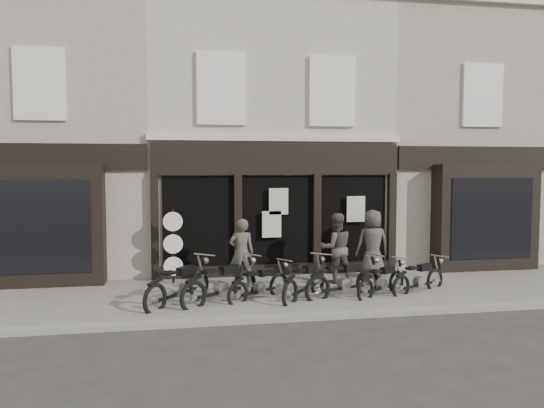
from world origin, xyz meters
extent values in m
plane|color=#2D2B28|center=(0.00, 0.00, 0.00)|extent=(90.00, 90.00, 0.00)
cube|color=#656059|center=(0.00, 0.90, 0.06)|extent=(30.00, 4.20, 0.12)
cube|color=gray|center=(0.00, -1.25, 0.07)|extent=(30.00, 0.25, 0.13)
cube|color=#B4AB9B|center=(0.00, 6.00, 4.10)|extent=(7.20, 6.00, 8.20)
cube|color=black|center=(0.00, 2.92, 3.45)|extent=(7.10, 0.18, 0.90)
cube|color=black|center=(0.00, 2.98, 1.50)|extent=(6.50, 0.10, 2.95)
cube|color=black|center=(0.00, 2.91, 0.22)|extent=(7.10, 0.20, 0.44)
cube|color=beige|center=(0.00, 2.95, 4.05)|extent=(7.30, 0.22, 0.18)
cube|color=silver|center=(-1.60, 2.95, 5.40)|extent=(1.35, 0.12, 2.00)
cube|color=black|center=(-1.60, 2.98, 5.40)|extent=(1.05, 0.06, 1.70)
cube|color=silver|center=(1.60, 2.95, 5.40)|extent=(1.35, 0.12, 2.00)
cube|color=black|center=(1.60, 2.98, 5.40)|extent=(1.05, 0.06, 1.70)
cube|color=black|center=(-3.45, 2.90, 1.55)|extent=(0.22, 0.22, 3.00)
cube|color=black|center=(-1.15, 2.90, 1.55)|extent=(0.22, 0.22, 3.00)
cube|color=black|center=(1.15, 2.90, 1.55)|extent=(0.22, 0.22, 3.00)
cube|color=black|center=(3.45, 2.90, 1.55)|extent=(0.22, 0.22, 3.00)
cube|color=beige|center=(0.00, 2.80, 2.25)|extent=(0.55, 0.04, 0.75)
cube|color=beige|center=(2.30, 2.80, 2.00)|extent=(0.55, 0.04, 0.75)
cube|color=beige|center=(-0.20, 2.80, 1.60)|extent=(0.55, 0.04, 0.75)
cube|color=#9E9886|center=(-6.35, 6.00, 4.10)|extent=(5.50, 6.00, 8.20)
cube|color=black|center=(-6.35, 2.65, 1.70)|extent=(3.20, 0.70, 3.20)
cube|color=black|center=(-6.35, 2.30, 1.70)|extent=(2.60, 0.06, 2.40)
cube|color=black|center=(-6.35, 2.95, 3.50)|extent=(5.40, 0.16, 0.70)
cube|color=silver|center=(-6.35, 2.96, 5.40)|extent=(1.30, 0.10, 1.90)
cube|color=black|center=(-6.35, 2.99, 5.40)|extent=(1.00, 0.06, 1.60)
cube|color=#9E9886|center=(6.35, 6.00, 4.10)|extent=(5.50, 6.00, 8.20)
cube|color=black|center=(6.35, 2.65, 1.70)|extent=(3.20, 0.70, 3.20)
cube|color=black|center=(6.35, 2.30, 1.70)|extent=(2.60, 0.06, 2.40)
cube|color=black|center=(6.35, 2.95, 3.50)|extent=(5.40, 0.16, 0.70)
cube|color=silver|center=(6.35, 2.96, 5.40)|extent=(1.30, 0.10, 1.90)
cube|color=black|center=(6.35, 2.99, 5.40)|extent=(1.00, 0.06, 1.60)
cube|color=beige|center=(6.35, 2.98, 8.25)|extent=(5.60, 0.30, 0.18)
torus|color=black|center=(-2.34, 0.82, 0.36)|extent=(0.54, 0.63, 0.74)
torus|color=black|center=(-3.33, -0.40, 0.36)|extent=(0.54, 0.63, 0.74)
cube|color=black|center=(-2.84, 0.21, 0.32)|extent=(0.86, 1.03, 0.07)
cube|color=gray|center=(-2.82, 0.23, 0.41)|extent=(0.32, 0.32, 0.28)
cube|color=black|center=(-2.66, 0.43, 0.82)|extent=(0.46, 0.50, 0.18)
cube|color=black|center=(-3.04, -0.04, 0.86)|extent=(0.37, 0.39, 0.07)
cylinder|color=gray|center=(-2.19, 1.01, 1.08)|extent=(0.51, 0.43, 0.04)
torus|color=black|center=(-1.25, 0.64, 0.37)|extent=(0.65, 0.52, 0.74)
torus|color=black|center=(-2.51, -0.31, 0.37)|extent=(0.65, 0.52, 0.74)
cube|color=black|center=(-1.88, 0.17, 0.32)|extent=(1.07, 0.82, 0.07)
cube|color=gray|center=(-1.86, 0.18, 0.41)|extent=(0.33, 0.31, 0.28)
cube|color=black|center=(-1.65, 0.34, 0.82)|extent=(0.51, 0.45, 0.19)
cube|color=black|center=(-2.14, -0.03, 0.87)|extent=(0.39, 0.37, 0.07)
cylinder|color=gray|center=(-1.06, 0.79, 1.08)|extent=(0.41, 0.53, 0.04)
torus|color=black|center=(-0.39, 0.71, 0.31)|extent=(0.56, 0.42, 0.63)
torus|color=black|center=(-1.50, -0.05, 0.31)|extent=(0.56, 0.42, 0.63)
cube|color=black|center=(-0.94, 0.33, 0.27)|extent=(0.93, 0.66, 0.06)
cube|color=gray|center=(-0.93, 0.34, 0.35)|extent=(0.28, 0.26, 0.24)
cube|color=black|center=(-0.75, 0.47, 0.70)|extent=(0.44, 0.37, 0.16)
cube|color=black|center=(-1.17, 0.17, 0.73)|extent=(0.33, 0.31, 0.06)
cylinder|color=gray|center=(-0.23, 0.82, 0.92)|extent=(0.33, 0.46, 0.03)
torus|color=black|center=(0.61, 0.79, 0.34)|extent=(0.52, 0.59, 0.70)
torus|color=black|center=(-0.34, -0.35, 0.34)|extent=(0.52, 0.59, 0.70)
cube|color=black|center=(0.14, 0.22, 0.30)|extent=(0.82, 0.97, 0.06)
cube|color=gray|center=(0.15, 0.24, 0.38)|extent=(0.30, 0.31, 0.27)
cube|color=black|center=(0.31, 0.42, 0.77)|extent=(0.44, 0.47, 0.17)
cube|color=black|center=(-0.06, -0.02, 0.81)|extent=(0.35, 0.37, 0.06)
cylinder|color=gray|center=(0.76, 0.96, 1.02)|extent=(0.48, 0.41, 0.04)
torus|color=black|center=(1.80, 0.43, 0.35)|extent=(0.70, 0.33, 0.71)
torus|color=black|center=(0.38, -0.09, 0.35)|extent=(0.70, 0.33, 0.71)
cube|color=black|center=(1.09, 0.17, 0.31)|extent=(1.18, 0.48, 0.06)
cube|color=gray|center=(1.11, 0.18, 0.39)|extent=(0.30, 0.26, 0.27)
cube|color=black|center=(1.34, 0.27, 0.79)|extent=(0.51, 0.33, 0.18)
cube|color=black|center=(0.80, 0.07, 0.83)|extent=(0.37, 0.30, 0.06)
cylinder|color=gray|center=(2.02, 0.51, 1.04)|extent=(0.24, 0.58, 0.04)
torus|color=black|center=(2.60, 0.53, 0.31)|extent=(0.56, 0.42, 0.62)
torus|color=black|center=(1.51, -0.22, 0.31)|extent=(0.56, 0.42, 0.62)
cube|color=black|center=(2.05, 0.15, 0.27)|extent=(0.92, 0.65, 0.05)
cube|color=gray|center=(2.07, 0.16, 0.34)|extent=(0.27, 0.26, 0.24)
cube|color=black|center=(2.25, 0.29, 0.69)|extent=(0.43, 0.37, 0.15)
cube|color=black|center=(1.83, 0.00, 0.72)|extent=(0.33, 0.31, 0.05)
cylinder|color=gray|center=(2.76, 0.64, 0.91)|extent=(0.33, 0.45, 0.03)
torus|color=black|center=(3.68, 0.59, 0.31)|extent=(0.60, 0.36, 0.63)
torus|color=black|center=(2.49, -0.02, 0.31)|extent=(0.60, 0.36, 0.63)
cube|color=black|center=(3.08, 0.28, 0.27)|extent=(1.00, 0.54, 0.06)
cube|color=gray|center=(3.10, 0.29, 0.35)|extent=(0.27, 0.25, 0.24)
cube|color=black|center=(3.29, 0.39, 0.70)|extent=(0.45, 0.33, 0.16)
cube|color=black|center=(2.83, 0.16, 0.73)|extent=(0.33, 0.29, 0.06)
cylinder|color=gray|center=(3.86, 0.68, 0.92)|extent=(0.27, 0.49, 0.03)
imported|color=#454239|center=(-1.21, 1.58, 1.01)|extent=(0.65, 0.43, 1.78)
imported|color=#48423A|center=(1.35, 1.65, 1.05)|extent=(0.92, 0.72, 1.87)
imported|color=#413A36|center=(2.56, 2.10, 1.08)|extent=(0.94, 0.62, 1.91)
cylinder|color=black|center=(-2.96, 2.24, 0.03)|extent=(0.33, 0.33, 0.06)
cylinder|color=black|center=(-2.96, 2.24, 1.05)|extent=(0.06, 0.06, 2.11)
cylinder|color=black|center=(-2.96, 2.21, 1.79)|extent=(0.51, 0.06, 0.51)
cylinder|color=silver|center=(-2.96, 2.19, 1.79)|extent=(0.51, 0.03, 0.51)
cylinder|color=black|center=(-2.96, 2.21, 1.19)|extent=(0.51, 0.06, 0.51)
cylinder|color=silver|center=(-2.96, 2.19, 1.19)|extent=(0.51, 0.03, 0.51)
cylinder|color=black|center=(-2.96, 2.21, 0.60)|extent=(0.51, 0.06, 0.51)
cylinder|color=silver|center=(-2.96, 2.19, 0.60)|extent=(0.51, 0.03, 0.51)
camera|label=1|loc=(-2.83, -11.94, 3.22)|focal=35.00mm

